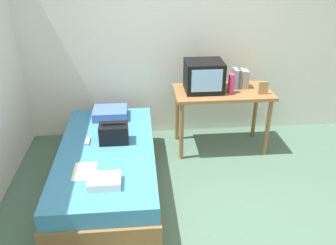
{
  "coord_description": "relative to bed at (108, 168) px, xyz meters",
  "views": [
    {
      "loc": [
        -0.51,
        -2.37,
        2.31
      ],
      "look_at": [
        -0.2,
        1.03,
        0.59
      ],
      "focal_mm": 37.35,
      "sensor_mm": 36.0,
      "label": 1
    }
  ],
  "objects": [
    {
      "name": "ground_plane",
      "position": [
        0.87,
        -0.74,
        -0.23
      ],
      "size": [
        8.0,
        8.0,
        0.0
      ],
      "primitive_type": "plane",
      "color": "#4C6B56"
    },
    {
      "name": "wall_back",
      "position": [
        0.87,
        1.26,
        1.07
      ],
      "size": [
        5.2,
        0.1,
        2.6
      ],
      "primitive_type": "cube",
      "color": "silver",
      "rests_on": "ground"
    },
    {
      "name": "bed",
      "position": [
        0.0,
        0.0,
        0.0
      ],
      "size": [
        1.0,
        2.0,
        0.47
      ],
      "color": "olive",
      "rests_on": "ground"
    },
    {
      "name": "desk",
      "position": [
        1.36,
        0.72,
        0.44
      ],
      "size": [
        1.16,
        0.6,
        0.77
      ],
      "color": "olive",
      "rests_on": "ground"
    },
    {
      "name": "tv",
      "position": [
        1.12,
        0.75,
        0.72
      ],
      "size": [
        0.44,
        0.39,
        0.36
      ],
      "color": "black",
      "rests_on": "desk"
    },
    {
      "name": "water_bottle",
      "position": [
        1.43,
        0.64,
        0.65
      ],
      "size": [
        0.07,
        0.07,
        0.23
      ],
      "primitive_type": "cylinder",
      "color": "#E53372",
      "rests_on": "desk"
    },
    {
      "name": "book_row",
      "position": [
        1.58,
        0.81,
        0.65
      ],
      "size": [
        0.18,
        0.16,
        0.23
      ],
      "color": "gray",
      "rests_on": "desk"
    },
    {
      "name": "picture_frame",
      "position": [
        1.8,
        0.57,
        0.62
      ],
      "size": [
        0.11,
        0.02,
        0.15
      ],
      "primitive_type": "cube",
      "color": "#9E754C",
      "rests_on": "desk"
    },
    {
      "name": "pillow",
      "position": [
        0.0,
        0.74,
        0.29
      ],
      "size": [
        0.4,
        0.33,
        0.11
      ],
      "primitive_type": "cube",
      "color": "#4766AD",
      "rests_on": "bed"
    },
    {
      "name": "handbag",
      "position": [
        0.08,
        0.13,
        0.34
      ],
      "size": [
        0.3,
        0.2,
        0.23
      ],
      "color": "black",
      "rests_on": "bed"
    },
    {
      "name": "magazine",
      "position": [
        -0.17,
        -0.4,
        0.24
      ],
      "size": [
        0.21,
        0.29,
        0.01
      ],
      "primitive_type": "cube",
      "color": "white",
      "rests_on": "bed"
    },
    {
      "name": "remote_dark",
      "position": [
        0.07,
        -0.55,
        0.25
      ],
      "size": [
        0.04,
        0.16,
        0.02
      ],
      "primitive_type": "cube",
      "color": "black",
      "rests_on": "bed"
    },
    {
      "name": "remote_silver",
      "position": [
        -0.2,
        0.14,
        0.25
      ],
      "size": [
        0.04,
        0.14,
        0.02
      ],
      "primitive_type": "cube",
      "color": "#B7B7BC",
      "rests_on": "bed"
    },
    {
      "name": "folded_towel",
      "position": [
        0.03,
        -0.62,
        0.28
      ],
      "size": [
        0.28,
        0.22,
        0.08
      ],
      "primitive_type": "cube",
      "color": "white",
      "rests_on": "bed"
    }
  ]
}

